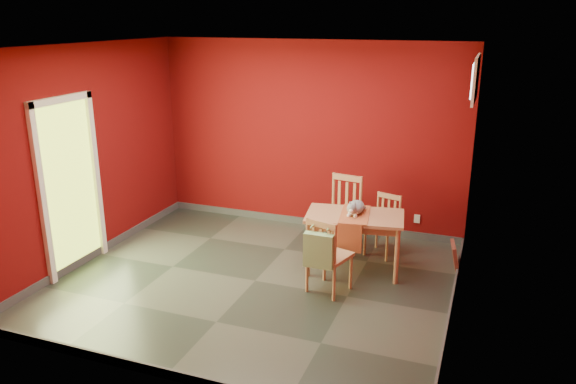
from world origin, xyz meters
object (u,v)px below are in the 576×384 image
(tote_bag, at_px, (319,250))
(cat, at_px, (356,205))
(chair_far_right, at_px, (384,224))
(chair_far_left, at_px, (342,212))
(picture_frame, at_px, (455,257))
(dining_table, at_px, (355,222))
(chair_near, at_px, (327,254))

(tote_bag, height_order, cat, cat)
(chair_far_right, bearing_deg, chair_far_left, -179.01)
(chair_far_left, distance_m, tote_bag, 1.50)
(chair_far_left, relative_size, chair_far_right, 1.25)
(tote_bag, distance_m, picture_frame, 1.92)
(dining_table, distance_m, tote_bag, 0.90)
(dining_table, distance_m, chair_far_left, 0.71)
(picture_frame, bearing_deg, dining_table, -160.43)
(chair_far_left, relative_size, chair_near, 1.10)
(dining_table, bearing_deg, chair_far_right, 68.85)
(dining_table, relative_size, chair_far_left, 1.26)
(cat, relative_size, picture_frame, 1.14)
(chair_far_left, xyz_separation_m, tote_bag, (0.14, -1.49, 0.08))
(chair_far_right, distance_m, cat, 0.75)
(dining_table, xyz_separation_m, cat, (-0.01, 0.06, 0.19))
(chair_far_right, height_order, tote_bag, tote_bag)
(chair_near, distance_m, picture_frame, 1.73)
(chair_near, height_order, picture_frame, chair_near)
(chair_far_right, relative_size, picture_frame, 2.18)
(dining_table, xyz_separation_m, chair_far_left, (-0.32, 0.62, -0.13))
(cat, distance_m, picture_frame, 1.40)
(chair_far_right, height_order, picture_frame, chair_far_right)
(cat, bearing_deg, picture_frame, -5.98)
(tote_bag, bearing_deg, cat, 79.57)
(dining_table, bearing_deg, cat, 97.75)
(chair_far_right, bearing_deg, chair_near, -106.54)
(dining_table, height_order, chair_far_right, chair_far_right)
(chair_far_left, bearing_deg, tote_bag, -84.59)
(chair_near, relative_size, cat, 2.15)
(cat, bearing_deg, dining_table, -105.13)
(chair_far_right, distance_m, picture_frame, 0.98)
(chair_near, xyz_separation_m, cat, (0.13, 0.72, 0.37))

